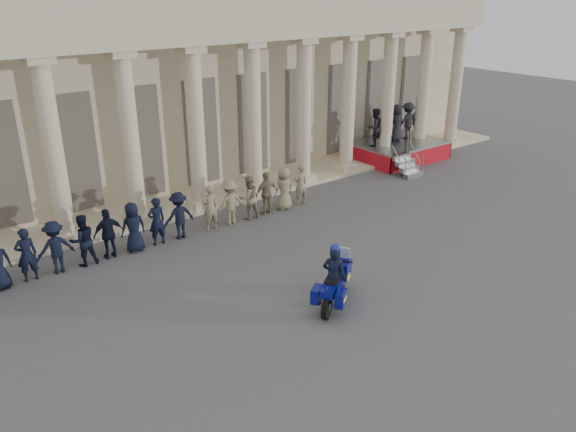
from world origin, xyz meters
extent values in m
plane|color=#454548|center=(0.00, 0.00, 0.00)|extent=(90.00, 90.00, 0.00)
cube|color=#BFB08F|center=(0.00, 15.00, 4.50)|extent=(40.00, 10.00, 9.00)
cube|color=#BFB08F|center=(0.00, 8.80, 0.07)|extent=(40.00, 2.60, 0.15)
cube|color=#BFB08F|center=(0.00, 8.00, 6.79)|extent=(35.80, 1.00, 1.00)
cube|color=#BFB08F|center=(-3.90, 8.00, 0.30)|extent=(0.90, 0.90, 0.30)
cylinder|color=#BFB08F|center=(-3.90, 8.00, 3.25)|extent=(0.64, 0.64, 5.60)
cube|color=#BFB08F|center=(-3.90, 8.00, 6.17)|extent=(0.85, 0.85, 0.24)
cube|color=#BFB08F|center=(-1.30, 8.00, 0.30)|extent=(0.90, 0.90, 0.30)
cylinder|color=#BFB08F|center=(-1.30, 8.00, 3.25)|extent=(0.64, 0.64, 5.60)
cube|color=#BFB08F|center=(-1.30, 8.00, 6.17)|extent=(0.85, 0.85, 0.24)
cube|color=#BFB08F|center=(1.30, 8.00, 0.30)|extent=(0.90, 0.90, 0.30)
cylinder|color=#BFB08F|center=(1.30, 8.00, 3.25)|extent=(0.64, 0.64, 5.60)
cube|color=#BFB08F|center=(1.30, 8.00, 6.17)|extent=(0.85, 0.85, 0.24)
cube|color=#BFB08F|center=(3.90, 8.00, 0.30)|extent=(0.90, 0.90, 0.30)
cylinder|color=#BFB08F|center=(3.90, 8.00, 3.25)|extent=(0.64, 0.64, 5.60)
cube|color=#BFB08F|center=(3.90, 8.00, 6.17)|extent=(0.85, 0.85, 0.24)
cube|color=#BFB08F|center=(6.50, 8.00, 0.30)|extent=(0.90, 0.90, 0.30)
cylinder|color=#BFB08F|center=(6.50, 8.00, 3.25)|extent=(0.64, 0.64, 5.60)
cube|color=#BFB08F|center=(6.50, 8.00, 6.17)|extent=(0.85, 0.85, 0.24)
cube|color=#BFB08F|center=(9.10, 8.00, 0.30)|extent=(0.90, 0.90, 0.30)
cylinder|color=#BFB08F|center=(9.10, 8.00, 3.25)|extent=(0.64, 0.64, 5.60)
cube|color=#BFB08F|center=(9.10, 8.00, 6.17)|extent=(0.85, 0.85, 0.24)
cube|color=#BFB08F|center=(11.70, 8.00, 0.30)|extent=(0.90, 0.90, 0.30)
cylinder|color=#BFB08F|center=(11.70, 8.00, 3.25)|extent=(0.64, 0.64, 5.60)
cube|color=#BFB08F|center=(11.70, 8.00, 6.17)|extent=(0.85, 0.85, 0.24)
cube|color=#BFB08F|center=(14.30, 8.00, 0.30)|extent=(0.90, 0.90, 0.30)
cylinder|color=#BFB08F|center=(14.30, 8.00, 3.25)|extent=(0.64, 0.64, 5.60)
cube|color=#BFB08F|center=(14.30, 8.00, 6.17)|extent=(0.85, 0.85, 0.24)
cube|color=#BFB08F|center=(16.90, 8.00, 0.30)|extent=(0.90, 0.90, 0.30)
cylinder|color=#BFB08F|center=(16.90, 8.00, 3.25)|extent=(0.64, 0.64, 5.60)
cube|color=#BFB08F|center=(16.90, 8.00, 6.17)|extent=(0.85, 0.85, 0.24)
cube|color=black|center=(-5.20, 10.02, 2.55)|extent=(1.30, 0.12, 4.20)
cube|color=black|center=(-2.60, 10.02, 2.55)|extent=(1.30, 0.12, 4.20)
cube|color=black|center=(0.00, 10.02, 2.55)|extent=(1.30, 0.12, 4.20)
cube|color=black|center=(2.60, 10.02, 2.55)|extent=(1.30, 0.12, 4.20)
cube|color=black|center=(5.20, 10.02, 2.55)|extent=(1.30, 0.12, 4.20)
cube|color=black|center=(7.80, 10.02, 2.55)|extent=(1.30, 0.12, 4.20)
cube|color=black|center=(10.40, 10.02, 2.55)|extent=(1.30, 0.12, 4.20)
cube|color=black|center=(13.00, 10.02, 2.55)|extent=(1.30, 0.12, 4.20)
cube|color=black|center=(15.60, 10.02, 2.55)|extent=(1.30, 0.12, 4.20)
imported|color=black|center=(-5.62, 6.09, 0.85)|extent=(0.62, 0.41, 1.70)
imported|color=black|center=(-4.78, 6.09, 0.85)|extent=(1.10, 0.63, 1.70)
imported|color=black|center=(-3.94, 6.09, 0.85)|extent=(0.83, 0.64, 1.70)
imported|color=black|center=(-3.10, 6.09, 0.85)|extent=(1.00, 0.42, 1.70)
imported|color=black|center=(-2.27, 6.09, 0.85)|extent=(0.83, 0.54, 1.70)
imported|color=black|center=(-1.43, 6.09, 0.85)|extent=(0.62, 0.41, 1.70)
imported|color=black|center=(-0.59, 6.09, 0.85)|extent=(1.10, 0.63, 1.70)
imported|color=#7C7256|center=(0.65, 6.09, 0.85)|extent=(0.62, 0.41, 1.70)
imported|color=#7C7256|center=(1.49, 6.09, 0.85)|extent=(1.10, 0.63, 1.70)
imported|color=#7C7256|center=(2.32, 6.09, 0.85)|extent=(0.83, 0.64, 1.70)
imported|color=#7C7256|center=(3.16, 6.09, 0.85)|extent=(1.00, 0.42, 1.70)
imported|color=#7C7256|center=(4.00, 6.09, 0.85)|extent=(0.83, 0.54, 1.70)
imported|color=#7C7256|center=(4.84, 6.09, 0.85)|extent=(0.62, 0.41, 1.70)
cube|color=gray|center=(12.82, 8.10, 0.86)|extent=(4.50, 3.22, 0.10)
cube|color=maroon|center=(12.82, 6.51, 0.41)|extent=(4.50, 0.04, 0.81)
cube|color=maroon|center=(10.59, 8.10, 0.41)|extent=(0.04, 3.22, 0.81)
cube|color=maroon|center=(15.05, 8.10, 0.41)|extent=(0.04, 3.22, 0.81)
cube|color=gray|center=(11.17, 5.59, 0.11)|extent=(1.10, 0.28, 0.23)
cube|color=gray|center=(11.17, 5.87, 0.34)|extent=(1.10, 0.28, 0.23)
cube|color=gray|center=(11.17, 6.15, 0.57)|extent=(1.10, 0.28, 0.23)
cube|color=gray|center=(11.17, 6.43, 0.80)|extent=(1.10, 0.28, 0.23)
cylinder|color=gray|center=(12.82, 9.65, 1.41)|extent=(4.50, 0.04, 0.04)
imported|color=black|center=(11.22, 8.30, 1.84)|extent=(0.90, 0.70, 1.85)
imported|color=black|center=(12.02, 8.30, 1.84)|extent=(1.08, 0.45, 1.85)
imported|color=black|center=(12.82, 8.30, 1.84)|extent=(0.90, 0.59, 1.85)
imported|color=black|center=(13.62, 8.30, 1.84)|extent=(1.19, 0.69, 1.85)
imported|color=black|center=(14.42, 8.30, 1.84)|extent=(0.67, 0.44, 1.85)
cylinder|color=black|center=(1.41, -0.08, 0.34)|extent=(0.66, 0.50, 0.69)
cylinder|color=black|center=(0.10, -0.94, 0.34)|extent=(0.66, 0.50, 0.69)
cube|color=navy|center=(0.80, -0.48, 0.65)|extent=(1.24, 1.02, 0.40)
cube|color=navy|center=(1.24, -0.19, 0.81)|extent=(0.78, 0.77, 0.47)
cube|color=silver|center=(1.24, -0.19, 0.57)|extent=(0.36, 0.39, 0.13)
cube|color=#B2BFCC|center=(1.39, -0.10, 1.17)|extent=(0.44, 0.52, 0.56)
cube|color=black|center=(0.63, -0.59, 0.86)|extent=(0.76, 0.67, 0.10)
cube|color=navy|center=(0.15, -0.91, 0.73)|extent=(0.50, 0.50, 0.23)
cube|color=navy|center=(0.42, -1.13, 0.57)|extent=(0.52, 0.45, 0.42)
cube|color=#F4FF0D|center=(0.42, -1.13, 0.57)|extent=(0.40, 0.38, 0.10)
cube|color=navy|center=(0.05, -0.57, 0.57)|extent=(0.52, 0.45, 0.42)
cube|color=#F4FF0D|center=(0.05, -0.57, 0.57)|extent=(0.40, 0.38, 0.10)
cylinder|color=silver|center=(0.23, -0.56, 0.31)|extent=(0.58, 0.43, 0.10)
cylinder|color=black|center=(1.24, -0.19, 1.06)|extent=(0.43, 0.63, 0.04)
imported|color=black|center=(0.67, -0.57, 0.90)|extent=(0.72, 0.78, 1.80)
sphere|color=navy|center=(0.67, -0.57, 1.75)|extent=(0.28, 0.28, 0.28)
camera|label=1|loc=(-8.56, -10.52, 8.28)|focal=35.00mm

